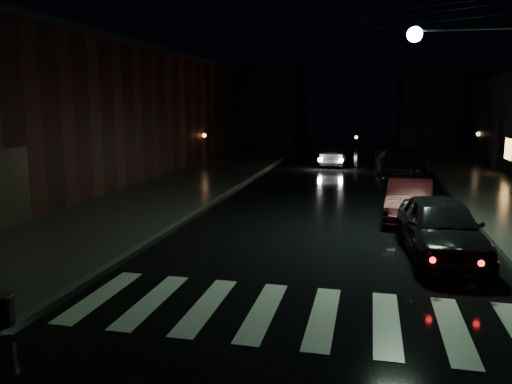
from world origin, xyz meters
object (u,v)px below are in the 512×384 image
Objects in this scene: parked_car_b at (409,200)px; parked_car_c at (397,164)px; parked_car_d at (393,155)px; parked_car_a at (441,227)px; oncoming_car at (333,155)px.

parked_car_b is 0.86× the size of parked_car_c.
parked_car_c reaches higher than parked_car_d.
oncoming_car is at bearing 97.42° from parked_car_a.
parked_car_b is 16.85m from parked_car_d.
parked_car_d is at bearing 94.75° from parked_car_b.
parked_car_b is (-0.51, 4.40, -0.09)m from parked_car_a.
parked_car_a is 1.09× the size of parked_car_b.
oncoming_car is (-4.38, 20.05, -0.10)m from parked_car_a.
parked_car_a is at bearing -93.19° from parked_car_c.
oncoming_car is (-3.95, -1.21, 0.04)m from parked_car_d.
parked_car_a reaches higher than parked_car_b.
parked_car_c is (-0.43, 15.66, -0.08)m from parked_car_a.
parked_car_b is at bearing 91.72° from parked_car_a.
parked_car_d is (-0.01, 5.59, -0.06)m from parked_car_c.
parked_car_b is 11.26m from parked_car_c.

